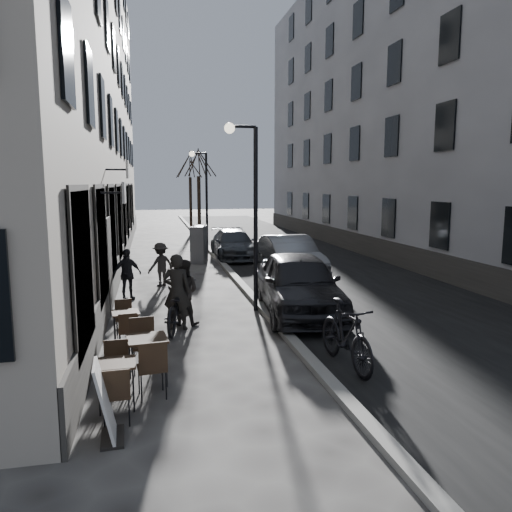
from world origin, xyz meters
name	(u,v)px	position (x,y,z in m)	size (l,w,h in m)	color
ground	(331,401)	(0.00, 0.00, 0.00)	(120.00, 120.00, 0.00)	#353230
road	(290,256)	(3.85, 16.00, 0.00)	(7.30, 60.00, 0.00)	black
kerb	(216,257)	(0.20, 16.00, 0.06)	(0.25, 60.00, 0.12)	gray
building_left	(71,79)	(-6.00, 16.50, 8.00)	(4.00, 35.00, 16.00)	#A59A8A
building_right	(398,92)	(9.50, 16.50, 8.00)	(4.00, 35.00, 16.00)	gray
streetlamp_near	(249,197)	(-0.17, 6.00, 3.16)	(0.90, 0.28, 5.09)	black
streetlamp_far	(203,190)	(-0.17, 18.00, 3.16)	(0.90, 0.28, 5.09)	black
tree_near	(198,162)	(-0.10, 21.00, 4.66)	(2.40, 2.40, 5.70)	black
tree_far	(190,166)	(-0.10, 27.00, 4.66)	(2.40, 2.40, 5.70)	black
bistro_set_a	(116,380)	(-3.40, 0.51, 0.45)	(0.64, 1.50, 0.88)	black
bistro_set_b	(147,355)	(-2.93, 1.39, 0.51)	(0.76, 1.72, 0.99)	black
bistro_set_c	(126,324)	(-3.41, 3.78, 0.43)	(0.64, 1.45, 0.84)	black
sign_board	(107,409)	(-3.47, -0.51, 0.45)	(0.40, 0.66, 1.11)	black
utility_cabinet	(199,244)	(-0.72, 14.82, 0.82)	(0.60, 1.09, 1.63)	#5B5B5E
bicycle	(177,306)	(-2.23, 4.62, 0.57)	(0.76, 2.17, 1.14)	black
cyclist_rider	(177,292)	(-2.23, 4.62, 0.93)	(0.68, 0.45, 1.86)	black
pedestrian_near	(183,292)	(-2.06, 5.00, 0.83)	(0.81, 0.63, 1.67)	black
pedestrian_mid	(161,264)	(-2.51, 9.94, 0.75)	(0.97, 0.56, 1.51)	#292624
pedestrian_far	(127,274)	(-3.56, 8.09, 0.78)	(0.92, 0.38, 1.56)	black
car_near	(299,284)	(1.06, 5.40, 0.83)	(1.97, 4.89, 1.67)	black
car_mid	(290,257)	(2.30, 10.69, 0.77)	(1.63, 4.68, 1.54)	gray
car_far	(234,244)	(1.00, 15.80, 0.66)	(1.85, 4.54, 1.32)	#34383E
moped	(346,335)	(0.80, 1.39, 0.64)	(0.60, 2.13, 1.28)	black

